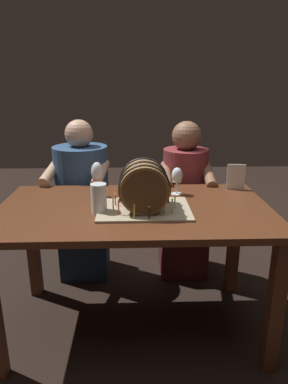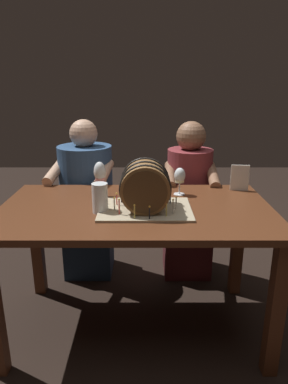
# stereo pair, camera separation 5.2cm
# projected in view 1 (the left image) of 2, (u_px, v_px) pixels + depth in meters

# --- Properties ---
(ground_plane) EXTENTS (8.00, 8.00, 0.00)m
(ground_plane) POSITION_uv_depth(u_px,v_px,m) (135.00, 325.00, 2.09)
(ground_plane) COLOR black
(dining_table) EXTENTS (1.47, 0.83, 0.76)m
(dining_table) POSITION_uv_depth(u_px,v_px,m) (134.00, 226.00, 1.89)
(dining_table) COLOR #562D19
(dining_table) RESTS_ON ground
(barrel_cake) EXTENTS (0.48, 0.35, 0.26)m
(barrel_cake) POSITION_uv_depth(u_px,v_px,m) (144.00, 188.00, 1.77)
(barrel_cake) COLOR tan
(barrel_cake) RESTS_ON dining_table
(wine_glass_white) EXTENTS (0.07, 0.07, 0.16)m
(wine_glass_white) POSITION_uv_depth(u_px,v_px,m) (177.00, 177.00, 2.04)
(wine_glass_white) COLOR white
(wine_glass_white) RESTS_ON dining_table
(wine_glass_rose) EXTENTS (0.07, 0.07, 0.21)m
(wine_glass_rose) POSITION_uv_depth(u_px,v_px,m) (97.00, 174.00, 1.98)
(wine_glass_rose) COLOR white
(wine_glass_rose) RESTS_ON dining_table
(wine_glass_amber) EXTENTS (0.07, 0.07, 0.18)m
(wine_glass_amber) POSITION_uv_depth(u_px,v_px,m) (148.00, 173.00, 2.06)
(wine_glass_amber) COLOR white
(wine_glass_amber) RESTS_ON dining_table
(beer_pint) EXTENTS (0.08, 0.08, 0.15)m
(beer_pint) POSITION_uv_depth(u_px,v_px,m) (99.00, 199.00, 1.75)
(beer_pint) COLOR white
(beer_pint) RESTS_ON dining_table
(menu_card) EXTENTS (0.11, 0.02, 0.16)m
(menu_card) POSITION_uv_depth(u_px,v_px,m) (236.00, 177.00, 2.14)
(menu_card) COLOR silver
(menu_card) RESTS_ON dining_table
(person_seated_left) EXTENTS (0.46, 0.53, 1.16)m
(person_seated_left) POSITION_uv_depth(u_px,v_px,m) (83.00, 204.00, 2.51)
(person_seated_left) COLOR #1B2D46
(person_seated_left) RESTS_ON ground
(person_seated_right) EXTENTS (0.37, 0.46, 1.14)m
(person_seated_right) POSITION_uv_depth(u_px,v_px,m) (184.00, 207.00, 2.54)
(person_seated_right) COLOR #4C1B1E
(person_seated_right) RESTS_ON ground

